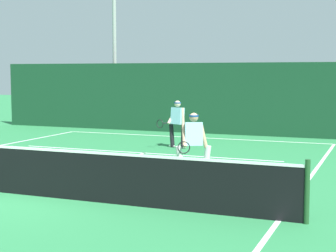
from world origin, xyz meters
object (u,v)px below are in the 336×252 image
object	(u,v)px
light_pole	(114,27)
player_near	(193,143)
player_far	(177,122)
tennis_ball	(258,190)

from	to	relation	value
light_pole	player_near	bearing A→B (deg)	-54.27
player_far	tennis_ball	bearing A→B (deg)	143.32
player_far	light_pole	world-z (taller)	light_pole
player_near	light_pole	world-z (taller)	light_pole
tennis_ball	light_pole	distance (m)	15.74
player_far	tennis_ball	xyz separation A→B (m)	(4.06, -5.61, -0.86)
player_near	player_far	distance (m)	5.36
tennis_ball	light_pole	xyz separation A→B (m)	(-9.56, 11.60, 4.69)
tennis_ball	player_near	bearing A→B (deg)	156.60
player_far	light_pole	xyz separation A→B (m)	(-5.50, 5.99, 3.83)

